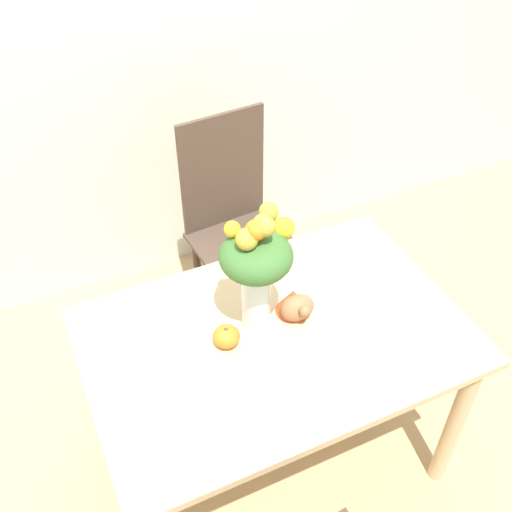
# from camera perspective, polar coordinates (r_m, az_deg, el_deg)

# --- Properties ---
(ground_plane) EXTENTS (12.00, 12.00, 0.00)m
(ground_plane) POSITION_cam_1_polar(r_m,az_deg,el_deg) (2.53, 1.54, -18.39)
(ground_plane) COLOR tan
(wall_back) EXTENTS (8.00, 0.06, 2.70)m
(wall_back) POSITION_cam_1_polar(r_m,az_deg,el_deg) (2.64, -11.55, 22.38)
(wall_back) COLOR silver
(wall_back) RESTS_ON ground_plane
(dining_table) EXTENTS (1.21, 0.80, 0.73)m
(dining_table) POSITION_cam_1_polar(r_m,az_deg,el_deg) (2.01, 1.86, -9.50)
(dining_table) COLOR #D1B284
(dining_table) RESTS_ON ground_plane
(flower_vase) EXTENTS (0.25, 0.23, 0.44)m
(flower_vase) POSITION_cam_1_polar(r_m,az_deg,el_deg) (1.79, 0.08, -0.68)
(flower_vase) COLOR silver
(flower_vase) RESTS_ON dining_table
(pumpkin) EXTENTS (0.09, 0.09, 0.08)m
(pumpkin) POSITION_cam_1_polar(r_m,az_deg,el_deg) (1.88, -2.84, -7.65)
(pumpkin) COLOR orange
(pumpkin) RESTS_ON dining_table
(turkey_figurine) EXTENTS (0.11, 0.15, 0.09)m
(turkey_figurine) POSITION_cam_1_polar(r_m,az_deg,el_deg) (1.96, 3.72, -4.56)
(turkey_figurine) COLOR #936642
(turkey_figurine) RESTS_ON dining_table
(dining_chair_near_window) EXTENTS (0.45, 0.45, 1.01)m
(dining_chair_near_window) POSITION_cam_1_polar(r_m,az_deg,el_deg) (2.68, -1.85, 2.86)
(dining_chair_near_window) COLOR #47382D
(dining_chair_near_window) RESTS_ON ground_plane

